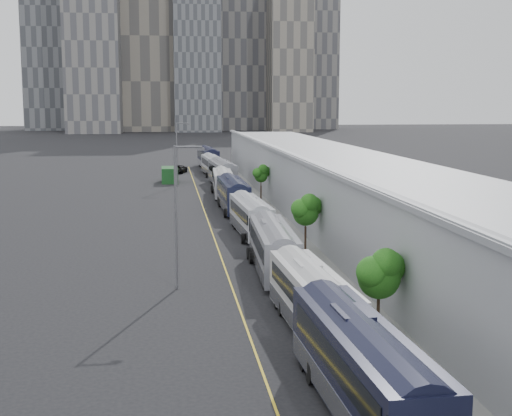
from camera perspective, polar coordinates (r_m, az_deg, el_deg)
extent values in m
cube|color=gray|center=(62.87, 6.56, -3.02)|extent=(10.00, 170.00, 0.12)
cube|color=gold|center=(61.27, -3.04, -3.32)|extent=(0.12, 160.00, 0.02)
cube|color=gray|center=(63.36, 10.13, 0.06)|extent=(12.00, 160.00, 6.80)
cube|color=gray|center=(63.06, 10.18, 2.26)|extent=(12.45, 160.40, 2.57)
cube|color=gray|center=(61.45, 4.94, 3.28)|extent=(0.30, 160.00, 0.40)
cube|color=slate|center=(308.23, -13.01, 14.73)|extent=(22.00, 22.00, 95.00)
cube|color=slate|center=(316.34, -4.79, 13.37)|extent=(20.00, 20.00, 80.00)
cube|color=slate|center=(338.91, -1.46, 15.19)|extent=(24.00, 24.00, 105.00)
cube|color=gray|center=(315.27, 2.72, 12.50)|extent=(18.00, 18.00, 70.00)
cube|color=slate|center=(350.92, -15.74, 15.07)|extent=(28.00, 26.00, 110.00)
cube|color=slate|center=(353.52, 4.53, 13.66)|extent=(22.00, 22.00, 90.00)
cube|color=black|center=(29.34, 8.48, -12.58)|extent=(3.20, 13.55, 3.26)
cube|color=black|center=(28.95, 8.62, -11.63)|extent=(3.20, 11.94, 1.11)
cube|color=silver|center=(29.73, 8.43, -14.45)|extent=(3.23, 13.28, 1.04)
cube|color=black|center=(30.18, 7.75, -8.37)|extent=(1.43, 2.33, 0.31)
cube|color=silver|center=(39.30, 4.56, -7.31)|extent=(2.96, 12.44, 2.99)
cube|color=black|center=(38.97, 4.63, -6.62)|extent=(2.96, 10.96, 1.02)
cube|color=silver|center=(39.57, 4.54, -8.64)|extent=(2.99, 12.20, 0.96)
cube|color=silver|center=(40.24, 4.17, -4.52)|extent=(1.32, 2.14, 0.29)
cube|color=gray|center=(52.50, 1.39, -3.22)|extent=(3.03, 12.75, 3.07)
cube|color=black|center=(52.20, 1.42, -2.67)|extent=(3.03, 11.23, 1.04)
cube|color=silver|center=(52.71, 1.39, -4.27)|extent=(3.06, 12.50, 0.98)
cube|color=gray|center=(53.61, 1.17, -1.15)|extent=(1.35, 2.19, 0.29)
cube|color=#B8BAC3|center=(67.78, -0.43, -0.65)|extent=(2.97, 12.18, 2.93)
cube|color=black|center=(67.51, -0.41, -0.23)|extent=(2.96, 10.73, 1.00)
cube|color=silver|center=(67.93, -0.43, -1.43)|extent=(3.00, 11.94, 0.94)
cube|color=#B8BAC3|center=(68.91, -0.57, 0.85)|extent=(1.30, 2.10, 0.28)
cube|color=black|center=(82.63, -1.85, 1.09)|extent=(2.81, 13.09, 3.16)
cube|color=black|center=(82.36, -1.84, 1.46)|extent=(2.85, 11.53, 1.08)
cube|color=silver|center=(82.76, -1.85, 0.39)|extent=(2.85, 12.83, 1.01)
cube|color=black|center=(83.92, -1.96, 2.39)|extent=(1.34, 2.23, 0.30)
cube|color=silver|center=(96.11, -2.67, 2.04)|extent=(2.98, 12.29, 2.96)
cube|color=black|center=(95.87, -2.66, 2.34)|extent=(2.97, 10.83, 1.00)
cube|color=silver|center=(96.22, -2.66, 1.48)|extent=(3.00, 12.05, 0.95)
cube|color=silver|center=(97.34, -2.74, 3.08)|extent=(1.31, 2.12, 0.28)
cube|color=gray|center=(107.78, -2.71, 2.82)|extent=(3.45, 13.52, 3.24)
cube|color=black|center=(107.52, -2.70, 3.12)|extent=(3.42, 11.92, 1.10)
cube|color=silver|center=(107.89, -2.71, 2.27)|extent=(3.47, 13.25, 1.04)
cube|color=gray|center=(109.16, -2.78, 3.83)|extent=(1.47, 2.34, 0.31)
cube|color=silver|center=(124.22, -3.54, 3.46)|extent=(3.13, 12.14, 2.91)
cube|color=black|center=(123.99, -3.54, 3.70)|extent=(3.10, 10.71, 0.99)
cube|color=silver|center=(124.30, -3.53, 3.03)|extent=(3.15, 11.91, 0.93)
cube|color=silver|center=(125.47, -3.59, 4.24)|extent=(1.32, 2.10, 0.28)
cube|color=black|center=(137.31, -3.85, 4.04)|extent=(3.49, 13.85, 3.33)
cube|color=black|center=(137.06, -3.85, 4.28)|extent=(3.46, 12.21, 1.13)
cube|color=silver|center=(137.40, -3.85, 3.59)|extent=(3.51, 13.58, 1.06)
cube|color=black|center=(138.77, -3.90, 4.83)|extent=(1.50, 2.39, 0.32)
cylinder|color=black|center=(39.90, 9.76, -7.42)|extent=(0.18, 0.18, 3.31)
sphere|color=#135413|center=(39.47, 9.83, -5.00)|extent=(2.36, 2.36, 2.36)
cylinder|color=black|center=(59.87, 3.98, -1.82)|extent=(0.18, 0.18, 3.68)
sphere|color=#135413|center=(59.57, 4.00, -0.06)|extent=(2.20, 2.20, 2.20)
cylinder|color=black|center=(89.47, 0.40, 1.61)|extent=(0.18, 0.18, 3.73)
sphere|color=#135413|center=(89.28, 0.40, 2.76)|extent=(1.69, 1.69, 1.69)
cylinder|color=#59595E|center=(47.75, -6.43, -0.82)|extent=(0.18, 0.18, 9.69)
cylinder|color=#59595E|center=(47.25, -5.43, 4.89)|extent=(1.80, 0.14, 0.14)
cube|color=#59595E|center=(47.29, -4.45, 4.73)|extent=(0.50, 0.22, 0.18)
cylinder|color=#59595E|center=(107.82, -6.35, 4.27)|extent=(0.18, 0.18, 9.54)
cylinder|color=#59595E|center=(107.61, -5.91, 6.76)|extent=(1.80, 0.14, 0.14)
cube|color=#59595E|center=(107.63, -5.48, 6.69)|extent=(0.50, 0.22, 0.18)
cube|color=#144119|center=(113.40, -6.92, 2.65)|extent=(2.55, 5.55, 2.38)
imported|color=black|center=(128.23, -6.24, 3.10)|extent=(3.60, 5.49, 1.40)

